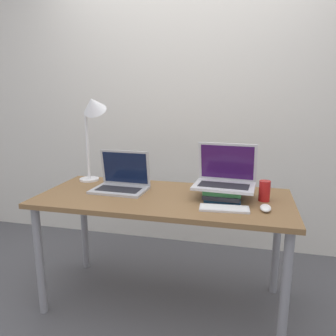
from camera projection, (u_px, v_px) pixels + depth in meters
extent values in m
cube|color=silver|center=(192.00, 95.00, 2.82)|extent=(8.00, 0.05, 2.70)
cube|color=brown|center=(164.00, 198.00, 2.04)|extent=(1.56, 0.69, 0.03)
cylinder|color=gray|center=(40.00, 261.00, 2.01)|extent=(0.05, 0.05, 0.71)
cylinder|color=gray|center=(285.00, 294.00, 1.68)|extent=(0.05, 0.05, 0.71)
cylinder|color=gray|center=(84.00, 225.00, 2.56)|extent=(0.05, 0.05, 0.71)
cylinder|color=gray|center=(276.00, 245.00, 2.23)|extent=(0.05, 0.05, 0.71)
cube|color=#B2B2B7|center=(119.00, 190.00, 2.14)|extent=(0.36, 0.25, 0.02)
cube|color=#232328|center=(118.00, 189.00, 2.12)|extent=(0.29, 0.14, 0.00)
cube|color=#B2B2B7|center=(125.00, 168.00, 2.21)|extent=(0.35, 0.06, 0.24)
cube|color=#0F1938|center=(125.00, 168.00, 2.20)|extent=(0.31, 0.05, 0.21)
cube|color=#235693|center=(223.00, 196.00, 2.00)|extent=(0.22, 0.25, 0.02)
cube|color=black|center=(224.00, 193.00, 1.99)|extent=(0.23, 0.29, 0.02)
cube|color=#33753D|center=(224.00, 189.00, 1.98)|extent=(0.23, 0.25, 0.03)
cube|color=silver|center=(224.00, 186.00, 1.97)|extent=(0.38, 0.27, 0.02)
cube|color=#232328|center=(224.00, 185.00, 1.95)|extent=(0.30, 0.15, 0.00)
cube|color=silver|center=(227.00, 162.00, 2.03)|extent=(0.36, 0.08, 0.24)
cube|color=#381451|center=(227.00, 162.00, 2.03)|extent=(0.33, 0.07, 0.21)
cube|color=silver|center=(224.00, 209.00, 1.79)|extent=(0.28, 0.13, 0.01)
cube|color=silver|center=(224.00, 207.00, 1.79)|extent=(0.25, 0.10, 0.00)
ellipsoid|color=white|center=(266.00, 208.00, 1.78)|extent=(0.06, 0.11, 0.03)
cylinder|color=red|center=(264.00, 191.00, 1.93)|extent=(0.07, 0.07, 0.12)
cylinder|color=white|center=(89.00, 179.00, 2.41)|extent=(0.14, 0.14, 0.01)
cylinder|color=white|center=(87.00, 146.00, 2.35)|extent=(0.02, 0.02, 0.48)
cone|color=white|center=(93.00, 105.00, 2.23)|extent=(0.16, 0.19, 0.17)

